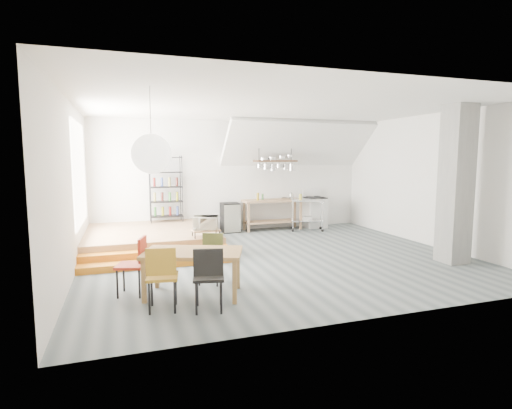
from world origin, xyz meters
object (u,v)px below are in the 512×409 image
object	(u,v)px
rolling_cart	(307,210)
mini_fridge	(230,217)
dining_table	(193,256)
stove	(315,212)

from	to	relation	value
rolling_cart	mini_fridge	world-z (taller)	rolling_cart
rolling_cart	dining_table	bearing A→B (deg)	-111.77
stove	mini_fridge	distance (m)	2.69
dining_table	rolling_cart	bearing A→B (deg)	67.26
stove	dining_table	world-z (taller)	stove
dining_table	mini_fridge	size ratio (longest dim) A/B	1.98
dining_table	rolling_cart	xyz separation A→B (m)	(4.14, 4.52, -0.03)
rolling_cart	mini_fridge	bearing A→B (deg)	-172.05
stove	dining_table	size ratio (longest dim) A/B	0.70
mini_fridge	stove	bearing A→B (deg)	-0.93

